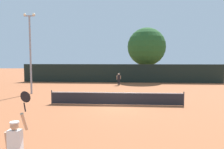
% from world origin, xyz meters
% --- Properties ---
extents(ground_plane, '(120.00, 120.00, 0.00)m').
position_xyz_m(ground_plane, '(0.00, 0.00, 0.00)').
color(ground_plane, '#9E5633').
extents(tennis_net, '(10.21, 0.08, 1.07)m').
position_xyz_m(tennis_net, '(0.00, 0.00, 0.51)').
color(tennis_net, '#232328').
rests_on(tennis_net, ground).
extents(perimeter_fence, '(29.96, 0.12, 2.74)m').
position_xyz_m(perimeter_fence, '(0.00, 15.31, 1.37)').
color(perimeter_fence, black).
rests_on(perimeter_fence, ground).
extents(player_serving, '(0.67, 0.40, 2.58)m').
position_xyz_m(player_serving, '(-2.42, -10.09, 1.14)').
color(player_serving, white).
rests_on(player_serving, ground).
extents(player_receiving, '(0.57, 0.23, 1.58)m').
position_xyz_m(player_receiving, '(-0.23, 11.98, 0.96)').
color(player_receiving, black).
rests_on(player_receiving, ground).
extents(tennis_ball, '(0.07, 0.07, 0.07)m').
position_xyz_m(tennis_ball, '(0.83, 2.82, 0.03)').
color(tennis_ball, '#CCE033').
rests_on(tennis_ball, ground).
extents(light_pole, '(1.18, 0.28, 8.02)m').
position_xyz_m(light_pole, '(-8.81, 4.53, 4.57)').
color(light_pole, gray).
rests_on(light_pole, ground).
extents(large_tree, '(6.16, 6.16, 8.57)m').
position_xyz_m(large_tree, '(4.06, 18.43, 5.47)').
color(large_tree, brown).
rests_on(large_tree, ground).
extents(parked_car_near, '(2.18, 4.32, 1.69)m').
position_xyz_m(parked_car_near, '(9.69, 20.72, 0.78)').
color(parked_car_near, white).
rests_on(parked_car_near, ground).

